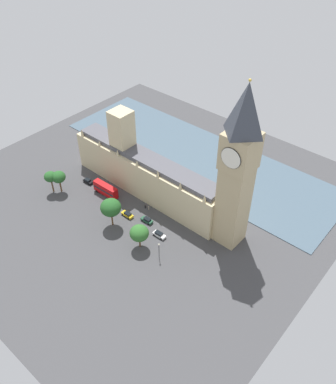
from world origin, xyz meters
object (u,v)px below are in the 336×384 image
at_px(car_white_corner, 159,234).
at_px(plane_tree_opposite_hall, 59,177).
at_px(clock_tower, 238,168).
at_px(car_dark_green_kerbside, 147,220).
at_px(car_black_under_trees, 88,181).
at_px(plane_tree_slot_10, 111,208).
at_px(plane_tree_leading, 139,233).
at_px(street_lamp_slot_11, 159,248).
at_px(parliament_building, 144,172).
at_px(car_yellow_cab_near_tower, 127,214).
at_px(double_decker_bus_midblock, 106,189).
at_px(pedestrian_trailing, 145,206).
at_px(pedestrian_by_river_gate, 149,208).
at_px(plane_tree_far_end, 50,177).

distance_m(car_white_corner, plane_tree_opposite_hall, 44.31).
xyz_separation_m(clock_tower, car_dark_green_kerbside, (12.06, -25.48, -27.92)).
bearing_deg(car_white_corner, clock_tower, 127.23).
distance_m(car_black_under_trees, plane_tree_slot_10, 26.67).
distance_m(plane_tree_leading, plane_tree_slot_10, 14.21).
distance_m(clock_tower, street_lamp_slot_11, 34.40).
xyz_separation_m(parliament_building, car_yellow_cab_near_tower, (14.28, 5.16, -7.96)).
distance_m(parliament_building, double_decker_bus_midblock, 15.77).
bearing_deg(street_lamp_slot_11, pedestrian_trailing, -126.33).
relative_size(car_yellow_cab_near_tower, pedestrian_by_river_gate, 2.95).
bearing_deg(plane_tree_leading, car_white_corner, 166.84).
distance_m(double_decker_bus_midblock, car_yellow_cab_near_tower, 14.66).
xyz_separation_m(car_dark_green_kerbside, car_white_corner, (2.38, 7.78, 0.00)).
bearing_deg(double_decker_bus_midblock, street_lamp_slot_11, -107.42).
xyz_separation_m(car_dark_green_kerbside, pedestrian_trailing, (-4.85, -5.29, -0.17)).
bearing_deg(pedestrian_trailing, clock_tower, 16.71).
bearing_deg(plane_tree_leading, pedestrian_trailing, -142.12).
bearing_deg(clock_tower, pedestrian_by_river_gate, -76.48).
relative_size(double_decker_bus_midblock, car_yellow_cab_near_tower, 2.32).
bearing_deg(clock_tower, parliament_building, -89.73).
height_order(car_yellow_cab_near_tower, plane_tree_opposite_hall, plane_tree_opposite_hall).
xyz_separation_m(clock_tower, car_white_corner, (14.44, -17.70, -27.92)).
bearing_deg(parliament_building, pedestrian_trailing, 44.65).
relative_size(car_yellow_cab_near_tower, plane_tree_far_end, 0.51).
bearing_deg(parliament_building, plane_tree_leading, 40.24).
bearing_deg(parliament_building, plane_tree_slot_10, 11.69).
relative_size(clock_tower, double_decker_bus_midblock, 5.27).
relative_size(plane_tree_opposite_hall, plane_tree_far_end, 1.00).
height_order(car_black_under_trees, street_lamp_slot_11, street_lamp_slot_11).
xyz_separation_m(car_yellow_cab_near_tower, plane_tree_slot_10, (6.22, -0.91, 6.93)).
xyz_separation_m(double_decker_bus_midblock, pedestrian_by_river_gate, (-4.40, 17.42, -1.94)).
height_order(pedestrian_by_river_gate, plane_tree_far_end, plane_tree_far_end).
relative_size(car_black_under_trees, car_white_corner, 0.89).
xyz_separation_m(car_dark_green_kerbside, plane_tree_far_end, (10.99, -37.83, 6.00)).
bearing_deg(car_white_corner, parliament_building, -127.45).
distance_m(plane_tree_leading, plane_tree_far_end, 43.92).
height_order(plane_tree_leading, plane_tree_slot_10, plane_tree_slot_10).
bearing_deg(plane_tree_far_end, parliament_building, 131.78).
bearing_deg(plane_tree_slot_10, parliament_building, -168.31).
distance_m(double_decker_bus_midblock, car_white_corner, 29.31).
bearing_deg(car_dark_green_kerbside, plane_tree_opposite_hall, 101.49).
height_order(car_white_corner, plane_tree_slot_10, plane_tree_slot_10).
xyz_separation_m(parliament_building, plane_tree_far_end, (22.87, -25.59, -1.96)).
bearing_deg(parliament_building, car_black_under_trees, -60.77).
bearing_deg(car_yellow_cab_near_tower, plane_tree_opposite_hall, 103.04).
height_order(double_decker_bus_midblock, plane_tree_leading, plane_tree_leading).
bearing_deg(plane_tree_leading, car_dark_green_kerbside, -148.10).
xyz_separation_m(car_yellow_cab_near_tower, car_dark_green_kerbside, (-2.40, 7.08, -0.00)).
height_order(pedestrian_by_river_gate, plane_tree_opposite_hall, plane_tree_opposite_hall).
xyz_separation_m(double_decker_bus_midblock, car_yellow_cab_near_tower, (3.00, 14.24, -1.75)).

